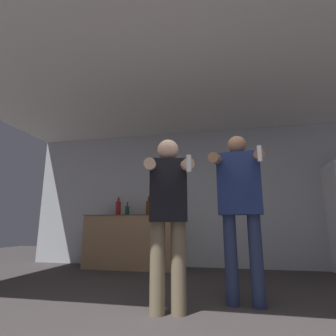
{
  "coord_description": "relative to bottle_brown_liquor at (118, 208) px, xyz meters",
  "views": [
    {
      "loc": [
        0.31,
        -1.62,
        0.74
      ],
      "look_at": [
        -0.19,
        0.74,
        1.26
      ],
      "focal_mm": 28.0,
      "sensor_mm": 36.0,
      "label": 1
    }
  ],
  "objects": [
    {
      "name": "ceiling_slab",
      "position": [
        1.63,
        -1.39,
        1.51
      ],
      "size": [
        7.0,
        3.84,
        0.05
      ],
      "color": "silver",
      "rests_on": "wall_back"
    },
    {
      "name": "bottle_red_label",
      "position": [
        0.59,
        0.0,
        -0.01
      ],
      "size": [
        0.1,
        0.1,
        0.35
      ],
      "color": "#563314",
      "rests_on": "counter"
    },
    {
      "name": "wall_back",
      "position": [
        1.63,
        0.3,
        0.21
      ],
      "size": [
        7.0,
        0.06,
        2.55
      ],
      "color": "#B2B7BC",
      "rests_on": "ground_plane"
    },
    {
      "name": "counter",
      "position": [
        0.29,
        -0.05,
        -0.6
      ],
      "size": [
        1.6,
        0.66,
        0.92
      ],
      "color": "#997551",
      "rests_on": "ground_plane"
    },
    {
      "name": "bottle_brown_liquor",
      "position": [
        0.0,
        0.0,
        0.0
      ],
      "size": [
        0.1,
        0.1,
        0.36
      ],
      "color": "maroon",
      "rests_on": "counter"
    },
    {
      "name": "bottle_green_wine",
      "position": [
        0.18,
        0.0,
        -0.05
      ],
      "size": [
        0.07,
        0.07,
        0.25
      ],
      "color": "#194723",
      "rests_on": "counter"
    },
    {
      "name": "person_man_side",
      "position": [
        2.11,
        -1.96,
        -0.06
      ],
      "size": [
        0.54,
        0.55,
        1.66
      ],
      "color": "navy",
      "rests_on": "ground_plane"
    },
    {
      "name": "person_woman_foreground",
      "position": [
        1.45,
        -2.33,
        -0.18
      ],
      "size": [
        0.49,
        0.53,
        1.54
      ],
      "color": "#75664C",
      "rests_on": "ground_plane"
    }
  ]
}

